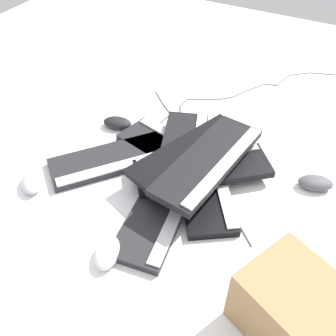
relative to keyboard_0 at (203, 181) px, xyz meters
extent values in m
plane|color=white|center=(-0.06, -0.10, -0.01)|extent=(3.20, 3.20, 0.00)
cube|color=black|center=(0.00, 0.00, 0.00)|extent=(0.37, 0.45, 0.02)
cube|color=silver|center=(0.04, 0.03, 0.01)|extent=(0.26, 0.37, 0.01)
cube|color=#232326|center=(-0.14, 0.08, 0.00)|extent=(0.46, 0.25, 0.02)
cube|color=#B2B5BA|center=(-0.13, 0.13, 0.01)|extent=(0.42, 0.14, 0.01)
cube|color=#232326|center=(-0.32, -0.05, 0.00)|extent=(0.40, 0.43, 0.02)
cube|color=silver|center=(-0.27, -0.08, 0.01)|extent=(0.29, 0.35, 0.01)
cube|color=#232326|center=(-0.07, -0.16, 0.00)|extent=(0.21, 0.46, 0.02)
cube|color=silver|center=(-0.01, -0.15, 0.01)|extent=(0.10, 0.42, 0.01)
cube|color=black|center=(-0.11, 0.06, 0.03)|extent=(0.29, 0.46, 0.02)
cube|color=silver|center=(-0.05, 0.08, 0.04)|extent=(0.18, 0.41, 0.01)
cube|color=black|center=(-0.01, 0.02, 0.03)|extent=(0.43, 0.40, 0.02)
cube|color=silver|center=(-0.05, 0.07, 0.04)|extent=(0.35, 0.30, 0.01)
cube|color=black|center=(-0.07, 0.05, 0.06)|extent=(0.29, 0.46, 0.02)
cube|color=silver|center=(-0.02, 0.03, 0.07)|extent=(0.18, 0.41, 0.01)
cube|color=black|center=(0.01, 0.01, 0.09)|extent=(0.21, 0.46, 0.02)
cube|color=#B2B5BA|center=(0.06, 0.00, 0.10)|extent=(0.09, 0.42, 0.01)
ellipsoid|color=silver|center=(-0.11, -0.38, 0.01)|extent=(0.10, 0.13, 0.04)
ellipsoid|color=#4C4C51|center=(0.32, 0.16, 0.01)|extent=(0.13, 0.10, 0.04)
ellipsoid|color=#B7B7BC|center=(-0.48, -0.27, 0.01)|extent=(0.12, 0.13, 0.04)
ellipsoid|color=black|center=(-0.42, 0.12, 0.01)|extent=(0.12, 0.09, 0.04)
cylinder|color=#59595B|center=(-0.25, 0.33, -0.01)|extent=(0.04, 0.06, 0.01)
cylinder|color=#59595B|center=(-0.26, 0.39, -0.01)|extent=(0.01, 0.06, 0.01)
cylinder|color=#59595B|center=(-0.24, 0.43, -0.01)|extent=(0.05, 0.03, 0.01)
cylinder|color=#59595B|center=(-0.18, 0.46, -0.01)|extent=(0.07, 0.04, 0.01)
cylinder|color=#59595B|center=(-0.13, 0.50, -0.01)|extent=(0.06, 0.05, 0.01)
cylinder|color=#59595B|center=(-0.08, 0.56, -0.01)|extent=(0.05, 0.08, 0.01)
cylinder|color=#59595B|center=(-0.04, 0.65, -0.01)|extent=(0.06, 0.10, 0.01)
cylinder|color=#59595B|center=(0.01, 0.70, -0.01)|extent=(0.05, 0.02, 0.01)
cylinder|color=#59595B|center=(0.05, 0.77, -0.01)|extent=(0.04, 0.12, 0.01)
cylinder|color=#59595B|center=(0.11, 0.86, -0.01)|extent=(0.08, 0.07, 0.01)
cylinder|color=#59595B|center=(0.20, 0.91, -0.01)|extent=(0.11, 0.04, 0.01)
sphere|color=#59595B|center=(-0.23, 0.30, -0.01)|extent=(0.01, 0.01, 0.01)
sphere|color=#59595B|center=(-0.27, 0.36, -0.01)|extent=(0.01, 0.01, 0.01)
sphere|color=#59595B|center=(-0.26, 0.42, -0.01)|extent=(0.01, 0.01, 0.01)
sphere|color=#59595B|center=(-0.21, 0.44, -0.01)|extent=(0.01, 0.01, 0.01)
sphere|color=#59595B|center=(-0.15, 0.48, -0.01)|extent=(0.01, 0.01, 0.01)
sphere|color=#59595B|center=(-0.10, 0.52, -0.01)|extent=(0.01, 0.01, 0.01)
sphere|color=#59595B|center=(-0.06, 0.60, -0.01)|extent=(0.01, 0.01, 0.01)
sphere|color=#59595B|center=(-0.01, 0.69, -0.01)|extent=(0.01, 0.01, 0.01)
sphere|color=#59595B|center=(0.04, 0.71, -0.01)|extent=(0.01, 0.01, 0.01)
sphere|color=#59595B|center=(0.07, 0.82, -0.01)|extent=(0.01, 0.01, 0.01)
sphere|color=#59595B|center=(0.15, 0.89, -0.01)|extent=(0.01, 0.01, 0.01)
sphere|color=#59595B|center=(0.25, 0.92, -0.01)|extent=(0.01, 0.01, 0.01)
cylinder|color=#59595B|center=(0.19, -0.12, -0.01)|extent=(0.07, 0.07, 0.01)
cylinder|color=#59595B|center=(0.10, -0.09, -0.01)|extent=(0.10, 0.01, 0.01)
cylinder|color=#59595B|center=(0.02, -0.10, -0.01)|extent=(0.06, 0.01, 0.01)
cylinder|color=#59595B|center=(-0.03, -0.06, -0.01)|extent=(0.06, 0.08, 0.01)
cylinder|color=#59595B|center=(-0.09, 0.00, -0.01)|extent=(0.05, 0.06, 0.01)
cylinder|color=#59595B|center=(-0.15, 0.03, -0.01)|extent=(0.08, 0.02, 0.01)
cylinder|color=#59595B|center=(-0.21, 0.08, -0.01)|extent=(0.06, 0.10, 0.01)
cylinder|color=#59595B|center=(-0.26, 0.17, -0.01)|extent=(0.05, 0.09, 0.01)
cylinder|color=#59595B|center=(-0.28, 0.25, -0.01)|extent=(0.02, 0.08, 0.01)
cylinder|color=#59595B|center=(-0.30, 0.31, -0.01)|extent=(0.06, 0.04, 0.01)
cylinder|color=#59595B|center=(-0.37, 0.37, -0.01)|extent=(0.09, 0.08, 0.01)
sphere|color=#59595B|center=(0.22, -0.16, -0.01)|extent=(0.01, 0.01, 0.01)
sphere|color=#59595B|center=(0.15, -0.09, -0.01)|extent=(0.01, 0.01, 0.01)
sphere|color=#59595B|center=(0.05, -0.10, -0.01)|extent=(0.01, 0.01, 0.01)
sphere|color=#59595B|center=(-0.01, -0.10, -0.01)|extent=(0.01, 0.01, 0.01)
sphere|color=#59595B|center=(-0.06, -0.03, -0.01)|extent=(0.01, 0.01, 0.01)
sphere|color=#59595B|center=(-0.11, 0.03, -0.01)|extent=(0.01, 0.01, 0.01)
sphere|color=#59595B|center=(-0.19, 0.03, -0.01)|extent=(0.01, 0.01, 0.01)
sphere|color=#59595B|center=(-0.24, 0.13, -0.01)|extent=(0.01, 0.01, 0.01)
sphere|color=#59595B|center=(-0.28, 0.21, -0.01)|extent=(0.01, 0.01, 0.01)
sphere|color=#59595B|center=(-0.27, 0.29, -0.01)|extent=(0.01, 0.01, 0.01)
sphere|color=#59595B|center=(-0.33, 0.33, -0.01)|extent=(0.01, 0.01, 0.01)
sphere|color=#59595B|center=(-0.41, 0.41, -0.01)|extent=(0.01, 0.01, 0.01)
cube|color=#9E774C|center=(0.41, -0.36, 0.07)|extent=(0.37, 0.30, 0.17)
camera|label=1|loc=(0.30, -0.80, 0.87)|focal=40.00mm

